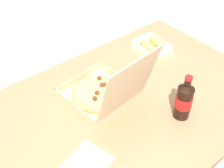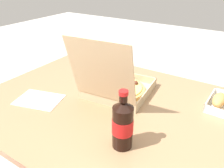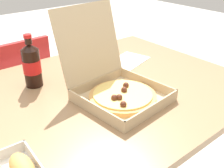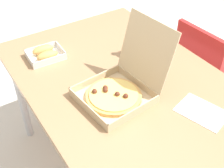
{
  "view_description": "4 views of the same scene",
  "coord_description": "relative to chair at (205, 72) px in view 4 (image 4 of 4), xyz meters",
  "views": [
    {
      "loc": [
        0.68,
        0.72,
        1.72
      ],
      "look_at": [
        0.02,
        -0.1,
        0.8
      ],
      "focal_mm": 47.05,
      "sensor_mm": 36.0,
      "label": 1
    },
    {
      "loc": [
        -0.42,
        0.75,
        1.32
      ],
      "look_at": [
        0.09,
        -0.06,
        0.82
      ],
      "focal_mm": 35.93,
      "sensor_mm": 36.0,
      "label": 2
    },
    {
      "loc": [
        -0.5,
        -0.78,
        1.28
      ],
      "look_at": [
        0.07,
        -0.08,
        0.81
      ],
      "focal_mm": 42.65,
      "sensor_mm": 36.0,
      "label": 3
    },
    {
      "loc": [
        0.94,
        -0.68,
        1.69
      ],
      "look_at": [
        0.05,
        -0.11,
        0.81
      ],
      "focal_mm": 48.12,
      "sensor_mm": 36.0,
      "label": 4
    }
  ],
  "objects": [
    {
      "name": "chair",
      "position": [
        0.0,
        0.0,
        0.0
      ],
      "size": [
        0.42,
        0.42,
        0.83
      ],
      "color": "red",
      "rests_on": "ground_plane"
    },
    {
      "name": "dining_table",
      "position": [
        0.05,
        -0.7,
        0.2
      ],
      "size": [
        1.37,
        0.93,
        0.75
      ],
      "color": "#997551",
      "rests_on": "ground_plane"
    },
    {
      "name": "cola_bottle",
      "position": [
        -0.07,
        -0.49,
        0.37
      ],
      "size": [
        0.07,
        0.07,
        0.22
      ],
      "color": "black",
      "rests_on": "dining_table"
    },
    {
      "name": "bread_side_box",
      "position": [
        -0.35,
        -0.95,
        0.3
      ],
      "size": [
        0.16,
        0.2,
        0.06
      ],
      "color": "white",
      "rests_on": "dining_table"
    },
    {
      "name": "pizza_box_open",
      "position": [
        0.14,
        -0.79,
        0.32
      ],
      "size": [
        0.33,
        0.4,
        0.33
      ],
      "color": "tan",
      "rests_on": "dining_table"
    },
    {
      "name": "paper_menu",
      "position": [
        0.42,
        -0.54,
        0.27
      ],
      "size": [
        0.24,
        0.2,
        0.0
      ],
      "primitive_type": "cube",
      "rotation": [
        0.0,
        0.0,
        0.28
      ],
      "color": "white",
      "rests_on": "dining_table"
    }
  ]
}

